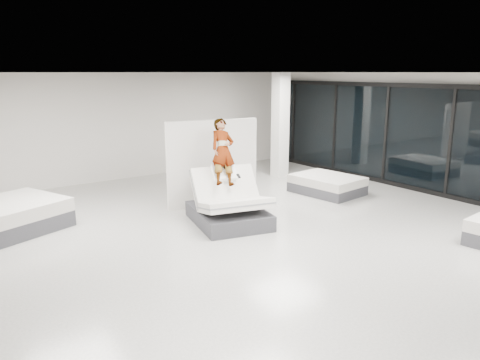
% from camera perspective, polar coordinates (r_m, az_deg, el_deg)
% --- Properties ---
extents(room, '(14.00, 14.04, 3.20)m').
position_cam_1_polar(room, '(8.61, 3.79, 2.19)').
color(room, beige).
rests_on(room, ground).
extents(hero_bed, '(1.81, 2.15, 1.27)m').
position_cam_1_polar(hero_bed, '(10.09, -1.35, -3.30)').
color(hero_bed, '#39393E').
rests_on(hero_bed, floor).
extents(person, '(0.90, 1.63, 1.07)m').
position_cam_1_polar(person, '(10.20, -2.05, 1.71)').
color(person, slate).
rests_on(person, hero_bed).
extents(remote, '(0.08, 0.15, 0.08)m').
position_cam_1_polar(remote, '(9.99, -0.17, 0.50)').
color(remote, black).
rests_on(remote, person).
extents(divider_panel, '(2.29, 0.51, 2.10)m').
position_cam_1_polar(divider_panel, '(11.37, -3.33, 2.05)').
color(divider_panel, silver).
rests_on(divider_panel, floor).
extents(flat_bed_right_far, '(1.50, 1.88, 0.48)m').
position_cam_1_polar(flat_bed_right_far, '(12.86, 10.56, -0.55)').
color(flat_bed_right_far, '#39393E').
rests_on(flat_bed_right_far, floor).
extents(flat_bed_left_far, '(2.70, 2.39, 0.62)m').
position_cam_1_polar(flat_bed_left_far, '(10.71, -26.93, -4.18)').
color(flat_bed_left_far, '#39393E').
rests_on(flat_bed_left_far, floor).
extents(column, '(0.40, 0.40, 3.20)m').
position_cam_1_polar(column, '(14.56, 4.92, 6.64)').
color(column, silver).
rests_on(column, floor).
extents(storefront_glazing, '(0.12, 13.40, 2.92)m').
position_cam_1_polar(storefront_glazing, '(13.13, 24.30, 4.17)').
color(storefront_glazing, '#1F2B33').
rests_on(storefront_glazing, floor).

